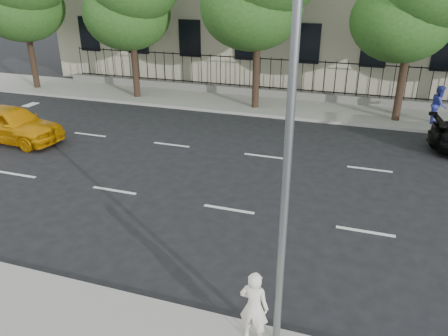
# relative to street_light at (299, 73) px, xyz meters

# --- Properties ---
(ground) EXTENTS (120.00, 120.00, 0.00)m
(ground) POSITION_rel_street_light_xyz_m (-2.50, 1.77, -5.15)
(ground) COLOR black
(ground) RESTS_ON ground
(far_sidewalk) EXTENTS (60.00, 4.00, 0.15)m
(far_sidewalk) POSITION_rel_street_light_xyz_m (-2.50, 15.77, -5.07)
(far_sidewalk) COLOR gray
(far_sidewalk) RESTS_ON ground
(lane_markings) EXTENTS (49.60, 4.62, 0.01)m
(lane_markings) POSITION_rel_street_light_xyz_m (-2.50, 6.52, -5.14)
(lane_markings) COLOR silver
(lane_markings) RESTS_ON ground
(iron_fence) EXTENTS (30.00, 0.50, 2.20)m
(iron_fence) POSITION_rel_street_light_xyz_m (-2.50, 17.47, -4.50)
(iron_fence) COLOR slate
(iron_fence) RESTS_ON far_sidewalk
(street_light) EXTENTS (0.25, 3.32, 8.05)m
(street_light) POSITION_rel_street_light_xyz_m (0.00, 0.00, 0.00)
(street_light) COLOR slate
(street_light) RESTS_ON near_sidewalk
(yellow_taxi) EXTENTS (4.63, 2.12, 1.54)m
(yellow_taxi) POSITION_rel_street_light_xyz_m (-13.09, 7.07, -4.38)
(yellow_taxi) COLOR orange
(yellow_taxi) RESTS_ON ground
(woman_near) EXTENTS (0.58, 0.40, 1.53)m
(woman_near) POSITION_rel_street_light_xyz_m (-0.43, -0.65, -4.23)
(woman_near) COLOR white
(woman_near) RESTS_ON near_sidewalk
(pedestrian_far) EXTENTS (0.79, 0.95, 1.77)m
(pedestrian_far) POSITION_rel_street_light_xyz_m (4.28, 15.04, -4.11)
(pedestrian_far) COLOR #2F389B
(pedestrian_far) RESTS_ON far_sidewalk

